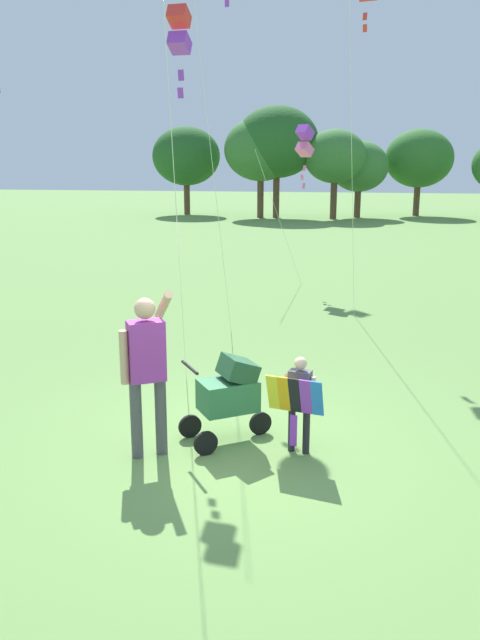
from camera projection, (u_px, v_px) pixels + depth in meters
name	position (u px, v px, depth m)	size (l,w,h in m)	color
ground_plane	(227.00, 448.00, 7.44)	(120.00, 120.00, 0.00)	#668E47
treeline_distant	(346.00, 154.00, 35.98)	(32.97, 6.56, 6.10)	brown
child_with_butterfly_kite	(299.00, 397.00, 7.17)	(0.64, 0.42, 1.12)	#232328
person_adult_flyer	(147.00, 362.00, 7.02)	(0.57, 0.70, 1.87)	#4C4C51
stroller	(230.00, 391.00, 7.51)	(1.06, 0.88, 1.03)	black
kite_adult_black	(179.00, 33.00, 8.53)	(0.63, 2.54, 5.17)	red
kite_green_novelty	(305.00, 141.00, 16.29)	(1.28, 1.77, 4.06)	purple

